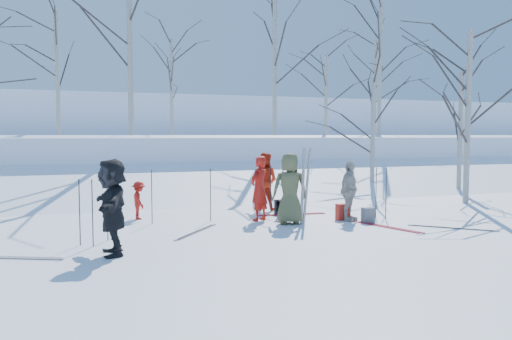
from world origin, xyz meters
name	(u,v)px	position (x,y,z in m)	size (l,w,h in m)	color
ground	(277,230)	(0.00, 0.00, 0.00)	(120.00, 120.00, 0.00)	white
snow_ramp	(207,191)	(0.00, 7.00, 0.15)	(70.00, 9.50, 1.40)	white
snow_plateau	(164,157)	(0.00, 17.00, 1.00)	(70.00, 18.00, 2.20)	white
far_hill	(130,137)	(0.00, 38.00, 2.00)	(90.00, 30.00, 6.00)	white
skier_olive_center	(290,188)	(0.57, 0.60, 0.89)	(0.87, 0.56, 1.77)	#4E5130
skier_red_north	(259,188)	(0.02, 1.32, 0.83)	(0.61, 0.40, 1.67)	red
skier_redor_behind	(264,181)	(0.78, 3.00, 0.85)	(0.82, 0.64, 1.69)	red
skier_red_seated	(139,200)	(-2.89, 2.55, 0.50)	(0.65, 0.37, 1.00)	red
skier_cream_east	(349,191)	(2.19, 0.50, 0.77)	(0.90, 0.38, 1.54)	beige
skier_grey_west	(112,207)	(-3.76, -1.28, 0.89)	(1.65, 0.53, 1.78)	black
dog	(284,210)	(0.64, 1.14, 0.26)	(0.28, 0.61, 0.51)	black
upright_ski_left	(303,186)	(0.83, 0.38, 0.95)	(0.07, 0.02, 1.90)	silver
upright_ski_right	(307,186)	(0.95, 0.40, 0.95)	(0.07, 0.02, 1.90)	silver
ski_pair_a	(388,227)	(2.61, -0.61, 0.01)	(0.77, 1.87, 0.02)	maroon
ski_pair_b	(196,232)	(-1.85, 0.30, 0.01)	(1.33, 1.62, 0.02)	silver
ski_pair_c	(11,258)	(-5.51, -0.95, 0.01)	(1.81, 0.97, 0.02)	silver
ski_pair_d	(452,228)	(3.98, -1.23, 0.01)	(1.53, 1.44, 0.02)	silver
ski_pair_e	(292,214)	(1.19, 1.91, 0.01)	(1.91, 0.36, 0.02)	maroon
ski_pole_a	(92,213)	(-4.10, -0.45, 0.67)	(0.02, 0.02, 1.34)	black
ski_pole_b	(296,187)	(1.69, 2.77, 0.67)	(0.02, 0.02, 1.34)	black
ski_pole_c	(152,197)	(-2.66, 1.75, 0.67)	(0.02, 0.02, 1.34)	black
ski_pole_d	(80,212)	(-4.34, -0.26, 0.67)	(0.02, 0.02, 1.34)	black
ski_pole_e	(210,195)	(-1.17, 1.72, 0.67)	(0.02, 0.02, 1.34)	black
ski_pole_f	(386,194)	(3.25, 0.44, 0.67)	(0.02, 0.02, 1.34)	black
ski_pole_g	(107,209)	(-3.79, 0.05, 0.67)	(0.02, 0.02, 1.34)	black
ski_pole_h	(271,189)	(0.81, 2.53, 0.67)	(0.02, 0.02, 1.34)	black
ski_pole_i	(376,193)	(3.14, 0.75, 0.67)	(0.02, 0.02, 1.34)	black
ski_pole_j	(263,190)	(0.55, 2.45, 0.67)	(0.02, 0.02, 1.34)	black
backpack_red	(343,212)	(2.10, 0.68, 0.21)	(0.32, 0.22, 0.42)	#A72619
backpack_grey	(368,215)	(2.52, 0.12, 0.19)	(0.30, 0.20, 0.38)	slate
backpack_dark	(281,207)	(0.96, 2.12, 0.20)	(0.34, 0.24, 0.40)	black
birch_plateau_a	(275,63)	(4.00, 10.43, 5.44)	(5.13, 5.13, 6.48)	silver
birch_plateau_b	(375,88)	(12.03, 14.84, 4.95)	(4.45, 4.45, 5.50)	silver
birch_plateau_d	(326,95)	(7.58, 12.38, 4.28)	(3.51, 3.51, 4.16)	silver
birch_plateau_e	(130,40)	(-2.40, 9.74, 5.95)	(5.85, 5.85, 7.50)	silver
birch_plateau_f	(380,69)	(10.27, 11.64, 5.60)	(5.36, 5.36, 6.79)	silver
birch_plateau_g	(57,73)	(-5.25, 13.47, 4.96)	(4.47, 4.47, 5.52)	silver
birch_plateau_i	(171,88)	(0.37, 16.56, 4.79)	(4.22, 4.22, 5.18)	silver
birch_edge_b	(468,118)	(7.49, 2.26, 2.77)	(4.47, 4.47, 5.53)	silver
birch_edge_c	(460,133)	(9.32, 4.66, 2.30)	(3.82, 3.82, 4.60)	silver
birch_edge_e	(373,136)	(6.10, 5.62, 2.17)	(3.63, 3.63, 4.33)	silver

